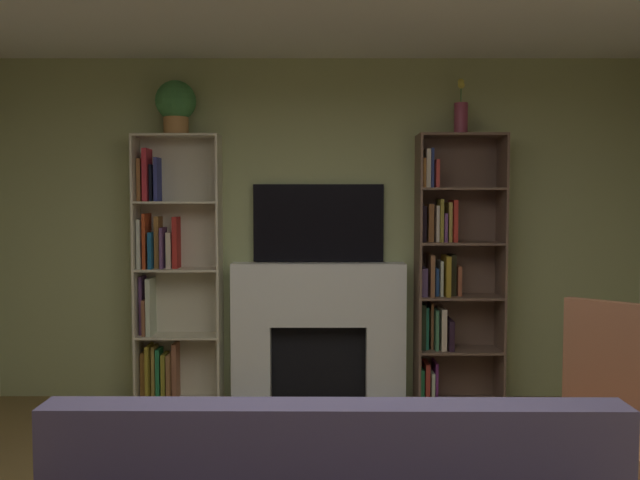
{
  "coord_description": "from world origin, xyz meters",
  "views": [
    {
      "loc": [
        0.01,
        -2.59,
        1.61
      ],
      "look_at": [
        0.0,
        1.14,
        1.38
      ],
      "focal_mm": 37.83,
      "sensor_mm": 36.0,
      "label": 1
    }
  ],
  "objects_px": {
    "bookshelf_left": "(172,277)",
    "vase_with_flowers": "(463,115)",
    "potted_plant": "(178,104)",
    "tv": "(321,223)",
    "armchair": "(614,418)",
    "bookshelf_right": "(451,273)",
    "fireplace": "(321,328)"
  },
  "relations": [
    {
      "from": "fireplace",
      "to": "bookshelf_right",
      "type": "distance_m",
      "value": 1.12
    },
    {
      "from": "vase_with_flowers",
      "to": "armchair",
      "type": "relative_size",
      "value": 0.4
    },
    {
      "from": "bookshelf_left",
      "to": "bookshelf_right",
      "type": "xyz_separation_m",
      "value": [
        2.21,
        -0.03,
        0.04
      ]
    },
    {
      "from": "bookshelf_left",
      "to": "armchair",
      "type": "distance_m",
      "value": 3.4
    },
    {
      "from": "tv",
      "to": "bookshelf_right",
      "type": "height_order",
      "value": "bookshelf_right"
    },
    {
      "from": "tv",
      "to": "potted_plant",
      "type": "bearing_deg",
      "value": -173.82
    },
    {
      "from": "bookshelf_left",
      "to": "fireplace",
      "type": "bearing_deg",
      "value": -0.88
    },
    {
      "from": "bookshelf_right",
      "to": "bookshelf_left",
      "type": "bearing_deg",
      "value": 179.3
    },
    {
      "from": "bookshelf_right",
      "to": "vase_with_flowers",
      "type": "relative_size",
      "value": 4.88
    },
    {
      "from": "bookshelf_left",
      "to": "armchair",
      "type": "bearing_deg",
      "value": -39.38
    },
    {
      "from": "fireplace",
      "to": "armchair",
      "type": "distance_m",
      "value": 2.55
    },
    {
      "from": "bookshelf_right",
      "to": "armchair",
      "type": "distance_m",
      "value": 2.2
    },
    {
      "from": "fireplace",
      "to": "potted_plant",
      "type": "height_order",
      "value": "potted_plant"
    },
    {
      "from": "armchair",
      "to": "potted_plant",
      "type": "bearing_deg",
      "value": 140.54
    },
    {
      "from": "fireplace",
      "to": "bookshelf_right",
      "type": "bearing_deg",
      "value": -0.5
    },
    {
      "from": "tv",
      "to": "bookshelf_left",
      "type": "xyz_separation_m",
      "value": [
        -1.19,
        -0.06,
        -0.43
      ]
    },
    {
      "from": "potted_plant",
      "to": "armchair",
      "type": "bearing_deg",
      "value": -39.46
    },
    {
      "from": "tv",
      "to": "armchair",
      "type": "xyz_separation_m",
      "value": [
        1.42,
        -2.2,
        -0.87
      ]
    },
    {
      "from": "tv",
      "to": "potted_plant",
      "type": "relative_size",
      "value": 2.5
    },
    {
      "from": "bookshelf_right",
      "to": "potted_plant",
      "type": "xyz_separation_m",
      "value": [
        -2.14,
        -0.03,
        1.32
      ]
    },
    {
      "from": "potted_plant",
      "to": "armchair",
      "type": "height_order",
      "value": "potted_plant"
    },
    {
      "from": "bookshelf_left",
      "to": "potted_plant",
      "type": "bearing_deg",
      "value": -36.53
    },
    {
      "from": "fireplace",
      "to": "bookshelf_right",
      "type": "xyz_separation_m",
      "value": [
        1.03,
        -0.01,
        0.45
      ]
    },
    {
      "from": "fireplace",
      "to": "armchair",
      "type": "xyz_separation_m",
      "value": [
        1.42,
        -2.12,
        -0.03
      ]
    },
    {
      "from": "fireplace",
      "to": "bookshelf_left",
      "type": "bearing_deg",
      "value": 179.12
    },
    {
      "from": "potted_plant",
      "to": "vase_with_flowers",
      "type": "distance_m",
      "value": 2.22
    },
    {
      "from": "fireplace",
      "to": "vase_with_flowers",
      "type": "height_order",
      "value": "vase_with_flowers"
    },
    {
      "from": "fireplace",
      "to": "bookshelf_left",
      "type": "relative_size",
      "value": 0.7
    },
    {
      "from": "bookshelf_left",
      "to": "vase_with_flowers",
      "type": "height_order",
      "value": "vase_with_flowers"
    },
    {
      "from": "vase_with_flowers",
      "to": "armchair",
      "type": "xyz_separation_m",
      "value": [
        0.31,
        -2.08,
        -1.71
      ]
    },
    {
      "from": "potted_plant",
      "to": "vase_with_flowers",
      "type": "relative_size",
      "value": 0.96
    },
    {
      "from": "fireplace",
      "to": "bookshelf_left",
      "type": "xyz_separation_m",
      "value": [
        -1.19,
        0.02,
        0.41
      ]
    }
  ]
}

